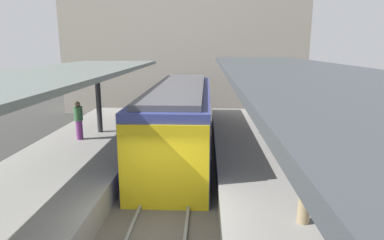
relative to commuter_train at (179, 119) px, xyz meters
The scene contains 11 objects.
platform_left 8.39m from the commuter_train, 117.24° to the right, with size 4.40×28.00×1.00m, color gray.
platform_right 8.39m from the commuter_train, 62.76° to the right, with size 4.40×28.00×1.00m, color gray.
rail_near_side 7.56m from the commuter_train, 95.57° to the right, with size 0.08×28.00×0.14m, color slate.
rail_far_side 7.56m from the commuter_train, 84.43° to the right, with size 0.08×28.00×0.14m, color slate.
commuter_train is the anchor object (origin of this frame).
canopy_left 7.45m from the commuter_train, 122.43° to the right, with size 4.18×21.00×3.16m.
canopy_right 7.52m from the commuter_train, 57.57° to the right, with size 4.18×21.00×3.37m.
platform_bench 5.85m from the commuter_train, 35.14° to the right, with size 1.40×0.41×0.86m.
passenger_near_bench 8.45m from the commuter_train, 65.72° to the right, with size 0.36×0.36×1.59m.
passenger_mid_platform 4.40m from the commuter_train, 167.01° to the right, with size 0.36×0.36×1.67m.
station_building_backdrop 13.18m from the commuter_train, 92.35° to the left, with size 18.00×6.00×11.00m, color #A89E8E.
Camera 1 is at (1.23, -7.45, 4.97)m, focal length 31.25 mm.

